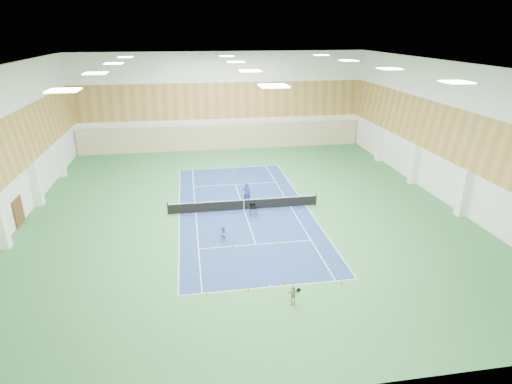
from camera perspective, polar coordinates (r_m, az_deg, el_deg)
ground at (r=36.79m, az=-1.62°, el=-2.38°), size 40.00×40.00×0.00m
room_shell at (r=34.84m, az=-1.72°, el=6.71°), size 36.00×40.00×12.00m
wood_cladding at (r=34.40m, az=-1.76°, el=9.93°), size 36.00×40.00×8.00m
ceiling_light_grid at (r=33.86m, az=-1.84°, el=16.46°), size 21.40×25.40×0.06m
court_surface at (r=36.79m, az=-1.62°, el=-2.37°), size 10.97×23.77×0.01m
tennis_balls_scatter at (r=36.78m, az=-1.62°, el=-2.31°), size 10.57×22.77×0.07m
tennis_net at (r=36.58m, az=-1.63°, el=-1.59°), size 12.80×0.10×1.10m
back_curtain at (r=54.96m, az=-4.45°, el=7.31°), size 35.40×0.16×3.20m
door_left_b at (r=38.55m, az=-29.09°, el=-2.30°), size 0.08×1.80×2.20m
coach at (r=37.88m, az=-1.24°, el=-0.12°), size 0.81×0.68×1.90m
child_court at (r=31.41m, az=-4.28°, el=-5.55°), size 0.71×0.63×1.20m
child_apron at (r=24.85m, az=4.95°, el=-13.53°), size 0.69×0.33×1.14m
ball_cart at (r=35.47m, az=-0.45°, el=-2.42°), size 0.60×0.60×1.01m
cone_svc_a at (r=30.61m, az=-6.36°, el=-7.42°), size 0.20×0.20×0.22m
cone_svc_b at (r=30.84m, az=-3.12°, el=-7.11°), size 0.17×0.17×0.19m
cone_svc_c at (r=31.20m, az=2.78°, el=-6.70°), size 0.22×0.22×0.24m
cone_svc_d at (r=31.84m, az=5.85°, el=-6.22°), size 0.19×0.19×0.21m
cone_base_a at (r=25.84m, az=-6.60°, el=-13.36°), size 0.18×0.18×0.20m
cone_base_b at (r=26.03m, az=-0.99°, el=-12.91°), size 0.19×0.19×0.21m
cone_base_c at (r=26.72m, az=3.80°, el=-11.91°), size 0.22×0.22×0.24m
cone_base_d at (r=27.19m, az=11.24°, el=-11.69°), size 0.22×0.22×0.24m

